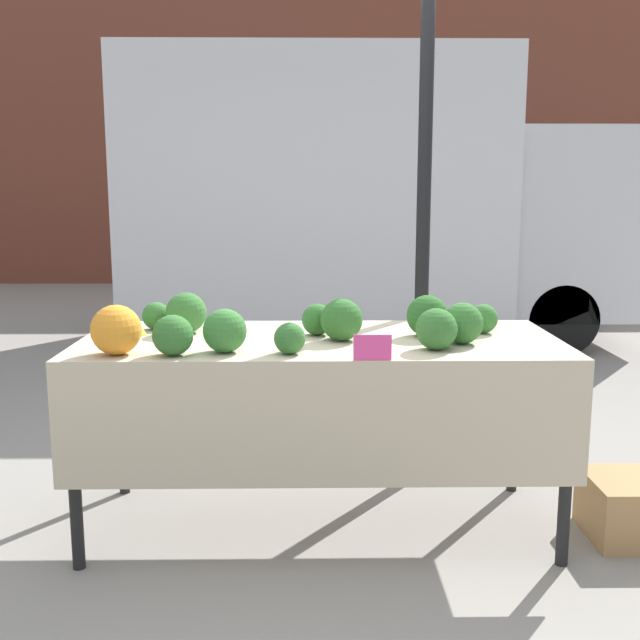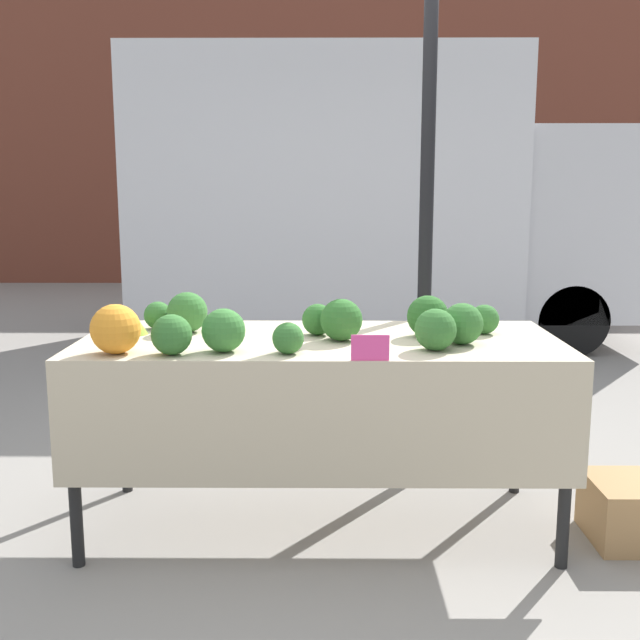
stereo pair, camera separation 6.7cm
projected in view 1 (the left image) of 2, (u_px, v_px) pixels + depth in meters
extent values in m
plane|color=gray|center=(320.00, 524.00, 3.37)|extent=(40.00, 40.00, 0.00)
cube|color=brown|center=(311.00, 135.00, 11.87)|extent=(16.00, 0.60, 4.65)
cylinder|color=black|center=(423.00, 233.00, 3.74)|extent=(0.07, 0.07, 2.55)
cube|color=silver|center=(315.00, 187.00, 7.31)|extent=(3.54, 1.90, 2.43)
cube|color=silver|center=(551.00, 222.00, 7.41)|extent=(1.15, 1.74, 1.75)
cylinder|color=black|center=(561.00, 319.00, 6.80)|extent=(0.65, 0.22, 0.65)
cylinder|color=black|center=(515.00, 295.00, 8.30)|extent=(0.65, 0.22, 0.65)
cylinder|color=black|center=(208.00, 320.00, 6.75)|extent=(0.65, 0.22, 0.65)
cylinder|color=black|center=(226.00, 296.00, 8.25)|extent=(0.65, 0.22, 0.65)
cube|color=beige|center=(320.00, 342.00, 3.22)|extent=(2.05, 0.87, 0.03)
cube|color=beige|center=(322.00, 429.00, 2.84)|extent=(2.05, 0.01, 0.47)
cylinder|color=black|center=(74.00, 469.00, 2.91)|extent=(0.05, 0.05, 0.83)
cylinder|color=black|center=(567.00, 467.00, 2.94)|extent=(0.05, 0.05, 0.83)
cylinder|color=black|center=(121.00, 413.00, 3.65)|extent=(0.05, 0.05, 0.83)
cylinder|color=black|center=(515.00, 411.00, 3.68)|extent=(0.05, 0.05, 0.83)
sphere|color=orange|center=(116.00, 330.00, 2.89)|extent=(0.20, 0.20, 0.20)
cone|color=#93B238|center=(132.00, 324.00, 3.28)|extent=(0.13, 0.13, 0.10)
sphere|color=#336B2D|center=(483.00, 319.00, 3.32)|extent=(0.13, 0.13, 0.13)
sphere|color=#336B2D|center=(462.00, 323.00, 3.09)|extent=(0.17, 0.17, 0.17)
sphere|color=#2D6628|center=(317.00, 320.00, 3.28)|extent=(0.14, 0.14, 0.14)
sphere|color=#336B2D|center=(436.00, 329.00, 2.97)|extent=(0.17, 0.17, 0.17)
sphere|color=#336B2D|center=(290.00, 338.00, 2.90)|extent=(0.12, 0.12, 0.12)
sphere|color=#387533|center=(225.00, 331.00, 2.93)|extent=(0.17, 0.17, 0.17)
sphere|color=#336B2D|center=(173.00, 335.00, 2.87)|extent=(0.16, 0.16, 0.16)
sphere|color=#336B2D|center=(156.00, 316.00, 3.41)|extent=(0.13, 0.13, 0.13)
sphere|color=#2D6628|center=(342.00, 320.00, 3.16)|extent=(0.18, 0.18, 0.18)
sphere|color=#285B23|center=(427.00, 316.00, 3.25)|extent=(0.18, 0.18, 0.18)
sphere|color=#336B2D|center=(186.00, 313.00, 3.33)|extent=(0.18, 0.18, 0.18)
cube|color=#EF4793|center=(372.00, 348.00, 2.80)|extent=(0.14, 0.01, 0.10)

